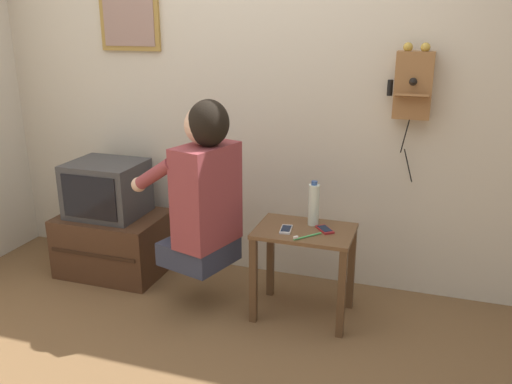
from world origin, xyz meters
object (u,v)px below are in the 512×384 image
Objects in this scene: person at (203,188)px; television at (107,189)px; framed_picture at (129,16)px; water_bottle at (314,204)px; cell_phone_held at (286,229)px; wall_phone_antique at (413,84)px; cell_phone_spare at (325,229)px; toothbrush at (306,236)px.

person is 0.89m from television.
framed_picture is 1.75m from water_bottle.
water_bottle is at bearing 40.26° from cell_phone_held.
wall_phone_antique reaches higher than cell_phone_spare.
person is at bearing 39.72° from toothbrush.
wall_phone_antique is at bearing 31.61° from cell_phone_held.
wall_phone_antique is 0.97m from cell_phone_spare.
television is (-0.83, 0.27, -0.17)m from person.
toothbrush is at bearing -74.58° from person.
framed_picture is 1.76m from cell_phone_held.
wall_phone_antique is at bearing -1.37° from framed_picture.
television is at bearing -103.38° from framed_picture.
wall_phone_antique is (1.91, 0.27, 0.73)m from television.
cell_phone_spare is at bearing 11.00° from cell_phone_held.
water_bottle is at bearing 102.42° from cell_phone_spare.
person is 0.64m from toothbrush.
water_bottle is (1.43, -0.08, 0.07)m from television.
wall_phone_antique is 5.41× the size of toothbrush.
framed_picture reaches higher than toothbrush.
cell_phone_spare is (-0.39, -0.41, -0.78)m from wall_phone_antique.
television is 2.06m from wall_phone_antique.
television is at bearing 29.61° from toothbrush.
wall_phone_antique is 6.13× the size of cell_phone_held.
cell_phone_held and cell_phone_spare have the same top height.
television reaches higher than cell_phone_spare.
cell_phone_held is at bearing -132.72° from water_bottle.
cell_phone_spare is 0.16m from toothbrush.
cell_phone_held is 0.88× the size of toothbrush.
framed_picture is 2.99× the size of toothbrush.
toothbrush is at bearing -88.64° from water_bottle.
framed_picture reaches higher than cell_phone_spare.
wall_phone_antique reaches higher than toothbrush.
person reaches higher than cell_phone_held.
framed_picture reaches higher than television.
wall_phone_antique is at bearing 7.99° from television.
person is 2.06× the size of television.
wall_phone_antique is 1.87m from framed_picture.
person is at bearing -37.70° from framed_picture.
water_bottle is at bearing -16.03° from framed_picture.
wall_phone_antique is at bearing -89.95° from toothbrush.
wall_phone_antique is (1.08, 0.54, 0.56)m from person.
television is at bearing 163.68° from cell_phone_held.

